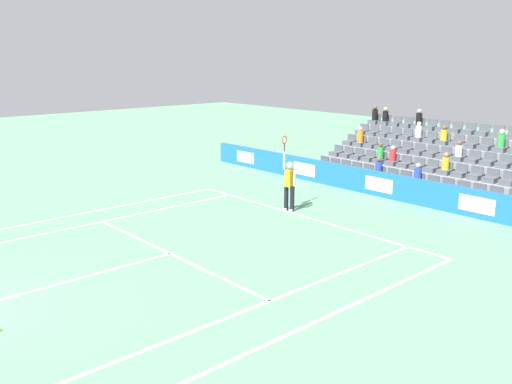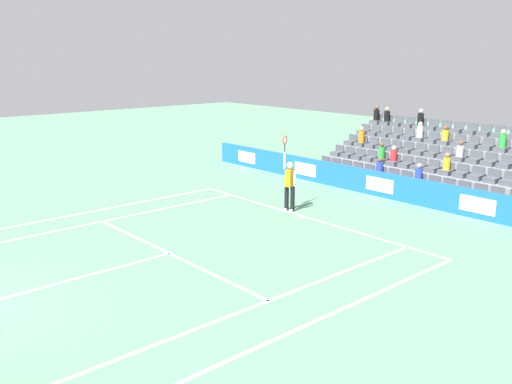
{
  "view_description": "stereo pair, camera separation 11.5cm",
  "coord_description": "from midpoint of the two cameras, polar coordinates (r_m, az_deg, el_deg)",
  "views": [
    {
      "loc": [
        -12.49,
        1.48,
        5.39
      ],
      "look_at": [
        0.46,
        -10.05,
        1.1
      ],
      "focal_mm": 38.63,
      "sensor_mm": 36.0,
      "label": 1
    },
    {
      "loc": [
        -12.57,
        1.39,
        5.39
      ],
      "look_at": [
        0.46,
        -10.05,
        1.1
      ],
      "focal_mm": 38.63,
      "sensor_mm": 36.0,
      "label": 2
    }
  ],
  "objects": [
    {
      "name": "line_doubles_sideline_right",
      "position": [
        11.54,
        4.26,
        -13.97
      ],
      "size": [
        0.1,
        11.89,
        0.01
      ],
      "primitive_type": "cube",
      "color": "white",
      "rests_on": "ground"
    },
    {
      "name": "line_baseline",
      "position": [
        19.07,
        4.9,
        -2.56
      ],
      "size": [
        10.97,
        0.1,
        0.01
      ],
      "primitive_type": "cube",
      "color": "white",
      "rests_on": "ground"
    },
    {
      "name": "line_doubles_sideline_left",
      "position": [
        20.2,
        -18.67,
        -2.32
      ],
      "size": [
        0.1,
        11.89,
        0.01
      ],
      "primitive_type": "cube",
      "color": "white",
      "rests_on": "ground"
    },
    {
      "name": "line_centre_service",
      "position": [
        14.41,
        -19.99,
        -8.95
      ],
      "size": [
        0.1,
        6.4,
        0.01
      ],
      "primitive_type": "cube",
      "color": "white",
      "rests_on": "ground"
    },
    {
      "name": "line_centre_mark",
      "position": [
        19.0,
        4.69,
        -2.62
      ],
      "size": [
        0.1,
        0.2,
        0.01
      ],
      "primitive_type": "cube",
      "color": "white",
      "rests_on": "ground"
    },
    {
      "name": "line_service",
      "position": [
        15.73,
        -9.11,
        -6.31
      ],
      "size": [
        8.23,
        0.1,
        0.01
      ],
      "primitive_type": "cube",
      "color": "white",
      "rests_on": "ground"
    },
    {
      "name": "stadium_stand",
      "position": [
        25.05,
        17.44,
        2.74
      ],
      "size": [
        8.68,
        4.75,
        3.03
      ],
      "color": "gray",
      "rests_on": "ground"
    },
    {
      "name": "line_singles_sideline_left",
      "position": [
        18.99,
        -17.02,
        -3.21
      ],
      "size": [
        0.1,
        11.89,
        0.01
      ],
      "primitive_type": "cube",
      "color": "white",
      "rests_on": "ground"
    },
    {
      "name": "sponsor_barrier",
      "position": [
        22.18,
        12.61,
        0.79
      ],
      "size": [
        20.1,
        0.22,
        0.98
      ],
      "color": "#1E66AD",
      "rests_on": "ground"
    },
    {
      "name": "tennis_player",
      "position": [
        19.55,
        3.29,
        0.87
      ],
      "size": [
        0.54,
        0.42,
        2.85
      ],
      "color": "black",
      "rests_on": "ground"
    },
    {
      "name": "line_singles_sideline_right",
      "position": [
        12.42,
        -0.38,
        -11.8
      ],
      "size": [
        0.1,
        11.89,
        0.01
      ],
      "primitive_type": "cube",
      "color": "white",
      "rests_on": "ground"
    }
  ]
}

